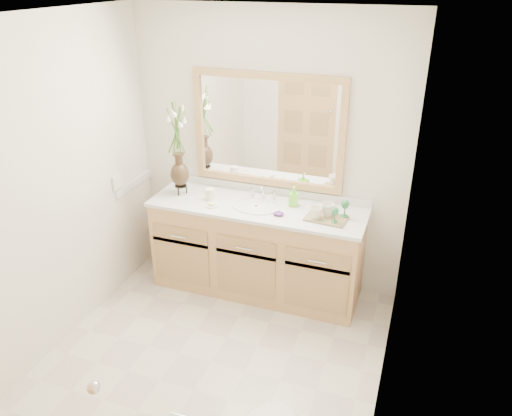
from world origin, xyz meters
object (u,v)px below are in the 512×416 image
at_px(soap_bottle, 294,197).
at_px(tray, 326,218).
at_px(tumbler, 210,194).
at_px(flower_vase, 177,136).

relative_size(soap_bottle, tray, 0.48).
bearing_deg(tray, tumbler, -176.57).
distance_m(flower_vase, soap_bottle, 1.10).
distance_m(soap_bottle, tray, 0.36).
bearing_deg(tumbler, tray, -1.86).
height_order(flower_vase, tray, flower_vase).
bearing_deg(tumbler, soap_bottle, 10.27).
relative_size(flower_vase, soap_bottle, 5.10).
bearing_deg(flower_vase, tray, -2.59).
relative_size(flower_vase, tumbler, 7.79).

